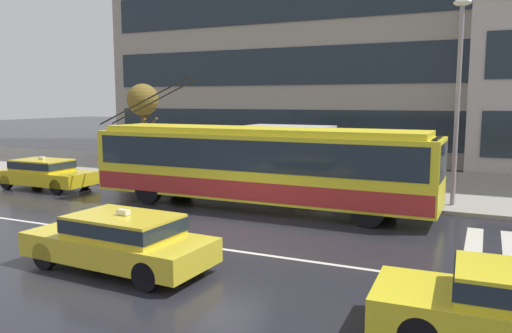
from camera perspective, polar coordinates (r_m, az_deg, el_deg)
The scene contains 13 objects.
ground_plane at distance 14.55m, azimuth -4.28°, elevation -7.74°, with size 160.00×160.00×0.00m, color #23232B.
sidewalk_slab at distance 23.94m, azimuth 7.87°, elevation -1.56°, with size 80.00×10.00×0.14m, color #9A968B.
crosswalk_stripe_edge_near at distance 14.46m, azimuth 23.50°, elevation -8.44°, with size 0.44×4.40×0.01m, color beige.
crosswalk_stripe_inner_a at distance 14.48m, azimuth 27.10°, elevation -8.63°, with size 0.44×4.40×0.01m, color beige.
lane_centre_line at distance 13.56m, azimuth -6.78°, elevation -8.91°, with size 72.00×0.14×0.01m, color silver.
trolleybus at distance 17.77m, azimuth 0.20°, elevation 0.29°, with size 13.08×2.59×4.74m.
taxi_queued_behind_bus at distance 23.75m, azimuth -22.94°, elevation -0.62°, with size 4.44×1.85×1.39m.
taxi_oncoming_near at distance 11.92m, azimuth -15.15°, elevation -7.93°, with size 4.54×2.03×1.39m.
bus_shelter at distance 20.97m, azimuth 4.01°, elevation 2.88°, with size 3.54×1.78×2.65m.
pedestrian_at_shelter at distance 19.03m, azimuth 11.08°, elevation 0.77°, with size 1.04×1.04×1.92m.
pedestrian_approaching_curb at distance 20.01m, azimuth 4.33°, elevation -0.14°, with size 0.47×0.47×1.73m.
street_lamp at distance 18.80m, azimuth 22.03°, elevation 8.43°, with size 0.60×0.32×7.08m.
street_tree_bare at distance 24.34m, azimuth -12.74°, elevation 7.09°, with size 2.02×1.50×4.47m.
Camera 1 is at (6.85, -12.26, 3.83)m, focal length 35.16 mm.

